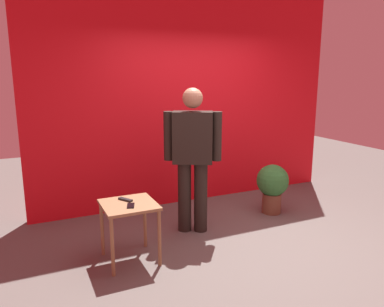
{
  "coord_description": "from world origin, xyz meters",
  "views": [
    {
      "loc": [
        -2.31,
        -3.31,
        1.9
      ],
      "look_at": [
        -0.52,
        0.55,
        0.99
      ],
      "focal_mm": 34.86,
      "sensor_mm": 36.0,
      "label": 1
    }
  ],
  "objects_px": {
    "side_table": "(129,213)",
    "potted_plant": "(272,185)",
    "cell_phone": "(131,206)",
    "standing_person": "(193,153)",
    "tv_remote": "(125,200)"
  },
  "relations": [
    {
      "from": "side_table",
      "to": "potted_plant",
      "type": "bearing_deg",
      "value": 12.94
    },
    {
      "from": "cell_phone",
      "to": "potted_plant",
      "type": "xyz_separation_m",
      "value": [
        2.16,
        0.58,
        -0.22
      ]
    },
    {
      "from": "side_table",
      "to": "potted_plant",
      "type": "relative_size",
      "value": 0.9
    },
    {
      "from": "standing_person",
      "to": "cell_phone",
      "type": "xyz_separation_m",
      "value": [
        -0.91,
        -0.5,
        -0.35
      ]
    },
    {
      "from": "side_table",
      "to": "potted_plant",
      "type": "height_order",
      "value": "potted_plant"
    },
    {
      "from": "potted_plant",
      "to": "tv_remote",
      "type": "bearing_deg",
      "value": -169.73
    },
    {
      "from": "cell_phone",
      "to": "potted_plant",
      "type": "bearing_deg",
      "value": 33.19
    },
    {
      "from": "standing_person",
      "to": "side_table",
      "type": "height_order",
      "value": "standing_person"
    },
    {
      "from": "cell_phone",
      "to": "potted_plant",
      "type": "height_order",
      "value": "potted_plant"
    },
    {
      "from": "side_table",
      "to": "tv_remote",
      "type": "relative_size",
      "value": 3.65
    },
    {
      "from": "tv_remote",
      "to": "standing_person",
      "type": "bearing_deg",
      "value": -12.12
    },
    {
      "from": "tv_remote",
      "to": "side_table",
      "type": "bearing_deg",
      "value": -116.99
    },
    {
      "from": "side_table",
      "to": "cell_phone",
      "type": "height_order",
      "value": "cell_phone"
    },
    {
      "from": "cell_phone",
      "to": "tv_remote",
      "type": "height_order",
      "value": "tv_remote"
    },
    {
      "from": "potted_plant",
      "to": "side_table",
      "type": "bearing_deg",
      "value": -167.06
    }
  ]
}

